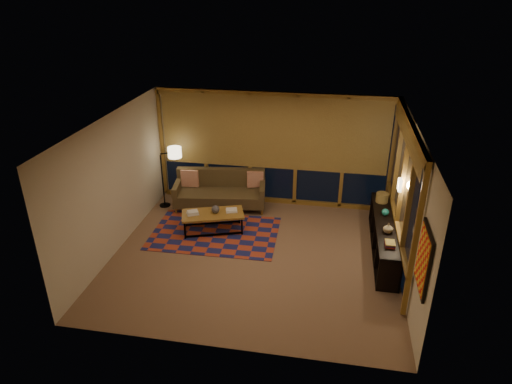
% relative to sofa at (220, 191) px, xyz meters
% --- Properties ---
extents(floor, '(5.50, 5.00, 0.01)m').
position_rel_sofa_xyz_m(floor, '(1.17, -1.93, -0.43)').
color(floor, '#806752').
rests_on(floor, ground).
extents(ceiling, '(5.50, 5.00, 0.01)m').
position_rel_sofa_xyz_m(ceiling, '(1.17, -1.93, 2.27)').
color(ceiling, white).
rests_on(ceiling, walls).
extents(walls, '(5.51, 5.01, 2.70)m').
position_rel_sofa_xyz_m(walls, '(1.17, -1.93, 0.92)').
color(walls, beige).
rests_on(walls, floor).
extents(window_wall_back, '(5.30, 0.16, 2.60)m').
position_rel_sofa_xyz_m(window_wall_back, '(1.17, 0.50, 0.92)').
color(window_wall_back, '#A1712C').
rests_on(window_wall_back, walls).
extents(window_wall_right, '(0.16, 3.70, 2.60)m').
position_rel_sofa_xyz_m(window_wall_right, '(3.85, -1.33, 0.92)').
color(window_wall_right, '#A1712C').
rests_on(window_wall_right, walls).
extents(wall_art, '(0.06, 0.74, 0.94)m').
position_rel_sofa_xyz_m(wall_art, '(3.88, -3.78, 1.02)').
color(wall_art, red).
rests_on(wall_art, walls).
extents(wall_sconce, '(0.12, 0.18, 0.22)m').
position_rel_sofa_xyz_m(wall_sconce, '(3.79, -1.48, 1.12)').
color(wall_sconce, beige).
rests_on(wall_sconce, walls).
extents(sofa, '(2.20, 1.14, 0.86)m').
position_rel_sofa_xyz_m(sofa, '(0.00, 0.00, 0.00)').
color(sofa, brown).
rests_on(sofa, floor).
extents(pillow_left, '(0.42, 0.16, 0.41)m').
position_rel_sofa_xyz_m(pillow_left, '(-0.76, 0.13, 0.21)').
color(pillow_left, '#B52900').
rests_on(pillow_left, sofa).
extents(pillow_right, '(0.41, 0.24, 0.39)m').
position_rel_sofa_xyz_m(pillow_right, '(0.78, 0.34, 0.19)').
color(pillow_right, '#B52900').
rests_on(pillow_right, sofa).
extents(area_rug, '(2.70, 1.83, 0.01)m').
position_rel_sofa_xyz_m(area_rug, '(0.18, -1.21, -0.42)').
color(area_rug, '#A93C24').
rests_on(area_rug, floor).
extents(coffee_table, '(1.42, 0.97, 0.43)m').
position_rel_sofa_xyz_m(coffee_table, '(0.12, -1.12, -0.21)').
color(coffee_table, '#A1712C').
rests_on(coffee_table, floor).
extents(book_stack_a, '(0.29, 0.27, 0.07)m').
position_rel_sofa_xyz_m(book_stack_a, '(-0.28, -1.24, 0.04)').
color(book_stack_a, silver).
rests_on(book_stack_a, coffee_table).
extents(book_stack_b, '(0.25, 0.22, 0.04)m').
position_rel_sofa_xyz_m(book_stack_b, '(0.50, -0.95, 0.03)').
color(book_stack_b, silver).
rests_on(book_stack_b, coffee_table).
extents(ceramic_pot, '(0.22, 0.22, 0.17)m').
position_rel_sofa_xyz_m(ceramic_pot, '(0.18, -1.08, 0.09)').
color(ceramic_pot, black).
rests_on(ceramic_pot, coffee_table).
extents(floor_lamp, '(0.58, 0.52, 1.45)m').
position_rel_sofa_xyz_m(floor_lamp, '(-1.34, -0.14, 0.29)').
color(floor_lamp, black).
rests_on(floor_lamp, floor).
extents(bookshelf, '(0.40, 2.68, 0.67)m').
position_rel_sofa_xyz_m(bookshelf, '(3.66, -1.31, -0.09)').
color(bookshelf, black).
rests_on(bookshelf, floor).
extents(basket, '(0.27, 0.27, 0.20)m').
position_rel_sofa_xyz_m(basket, '(3.64, -0.41, 0.34)').
color(basket, olive).
rests_on(basket, bookshelf).
extents(teal_bowl, '(0.17, 0.17, 0.15)m').
position_rel_sofa_xyz_m(teal_bowl, '(3.66, -1.04, 0.31)').
color(teal_bowl, '#19695E').
rests_on(teal_bowl, bookshelf).
extents(vase, '(0.23, 0.23, 0.19)m').
position_rel_sofa_xyz_m(vase, '(3.66, -1.71, 0.34)').
color(vase, tan).
rests_on(vase, bookshelf).
extents(shelf_book_stack, '(0.17, 0.24, 0.07)m').
position_rel_sofa_xyz_m(shelf_book_stack, '(3.66, -2.18, 0.27)').
color(shelf_book_stack, silver).
rests_on(shelf_book_stack, bookshelf).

